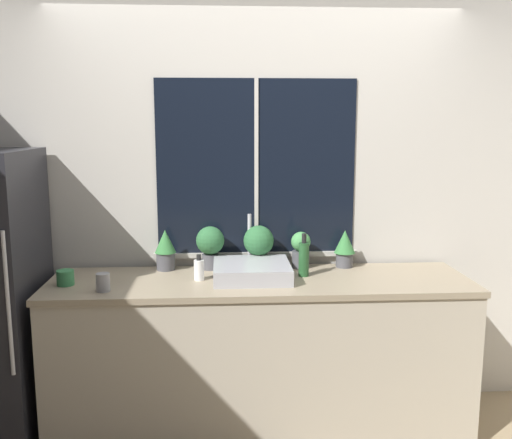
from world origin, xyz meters
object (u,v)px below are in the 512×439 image
Objects in this scene: potted_plant_center at (259,244)px; mug_grey at (103,282)px; bottle_tall at (304,258)px; sink at (252,270)px; mug_green at (65,278)px; soap_bottle at (199,269)px; potted_plant_left at (210,244)px; potted_plant_far_left at (165,249)px; potted_plant_far_right at (345,247)px; potted_plant_right at (301,249)px.

mug_grey is at bearing -153.35° from potted_plant_center.
bottle_tall is at bearing 11.95° from mug_grey.
mug_green is (-1.04, -0.08, -0.00)m from sink.
potted_plant_center is 0.97m from mug_grey.
soap_bottle is 0.61m from bottle_tall.
potted_plant_left is (-0.24, 0.22, 0.11)m from sink.
potted_plant_far_left is 1.11m from potted_plant_far_right.
bottle_tall reaches higher than potted_plant_far_left.
potted_plant_center reaches higher than potted_plant_left.
potted_plant_far_left reaches higher than soap_bottle.
bottle_tall is at bearing 4.57° from soap_bottle.
potted_plant_right reaches higher than mug_green.
potted_plant_far_left is at bearing 180.00° from potted_plant_far_right.
sink is 2.01× the size of potted_plant_far_right.
bottle_tall is 1.14m from mug_grey.
mug_green is at bearing -169.54° from potted_plant_far_right.
potted_plant_left is 0.86m from mug_green.
potted_plant_right reaches higher than soap_bottle.
potted_plant_left reaches higher than mug_grey.
potted_plant_left is 0.84m from potted_plant_far_right.
bottle_tall reaches higher than potted_plant_far_right.
potted_plant_center is 2.82× the size of mug_green.
soap_bottle is at bearing -175.79° from sink.
potted_plant_center is at bearing 15.39° from mug_green.
potted_plant_far_left is 1.07× the size of potted_plant_far_right.
soap_bottle is 1.58× the size of mug_green.
mug_grey is (-1.40, -0.43, -0.08)m from potted_plant_far_right.
mug_grey is (-0.81, -0.21, 0.00)m from sink.
soap_bottle is at bearing 4.33° from mug_green.
mug_grey is at bearing -158.94° from potted_plant_right.
bottle_tall is (0.31, 0.03, 0.06)m from sink.
mug_grey is at bearing -168.05° from bottle_tall.
potted_plant_far_right is at bearing 15.34° from soap_bottle.
potted_plant_left reaches higher than bottle_tall.
potted_plant_far_left is 0.85m from bottle_tall.
bottle_tall is 2.59× the size of mug_grey.
potted_plant_right is 0.20m from bottle_tall.
sink reaches higher than mug_grey.
sink is 0.30m from soap_bottle.
potted_plant_far_right reaches higher than mug_green.
potted_plant_far_left is at bearing 55.97° from mug_grey.
mug_green is at bearing -164.61° from potted_plant_center.
potted_plant_far_right is 0.92× the size of bottle_tall.
potted_plant_far_right is (0.59, 0.22, 0.08)m from sink.
potted_plant_left is 1.05× the size of bottle_tall.
potted_plant_center is at bearing 26.65° from mug_grey.
mug_grey is 0.27m from mug_green.
potted_plant_right is 0.67m from soap_bottle.
potted_plant_far_left is 0.33m from soap_bottle.
potted_plant_center reaches higher than potted_plant_far_left.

